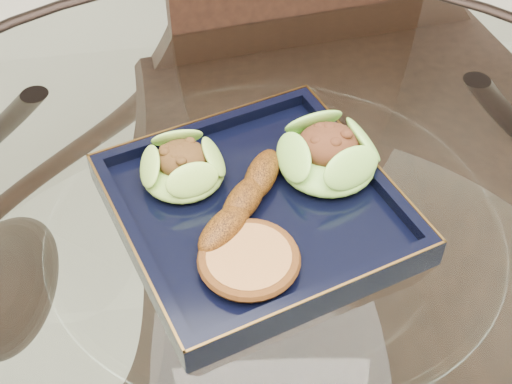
{
  "coord_description": "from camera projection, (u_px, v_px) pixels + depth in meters",
  "views": [
    {
      "loc": [
        -0.04,
        -0.44,
        1.32
      ],
      "look_at": [
        -0.01,
        0.05,
        0.8
      ],
      "focal_mm": 50.0,
      "sensor_mm": 36.0,
      "label": 1
    }
  ],
  "objects": [
    {
      "name": "dining_chair",
      "position": [
        336.0,
        155.0,
        1.07
      ],
      "size": [
        0.54,
        0.54,
        1.04
      ],
      "rotation": [
        0.0,
        0.0,
        0.23
      ],
      "color": "black",
      "rests_on": "ground"
    },
    {
      "name": "lettuce_wrap_right",
      "position": [
        328.0,
        157.0,
        0.75
      ],
      "size": [
        0.11,
        0.11,
        0.04
      ],
      "primitive_type": "ellipsoid",
      "rotation": [
        0.0,
        0.0,
        -0.05
      ],
      "color": "#5FA530",
      "rests_on": "navy_plate"
    },
    {
      "name": "crumb_patty",
      "position": [
        249.0,
        261.0,
        0.67
      ],
      "size": [
        0.1,
        0.1,
        0.02
      ],
      "primitive_type": "cylinder",
      "rotation": [
        0.0,
        0.0,
        -0.14
      ],
      "color": "#A56C37",
      "rests_on": "navy_plate"
    },
    {
      "name": "lettuce_wrap_left",
      "position": [
        183.0,
        169.0,
        0.74
      ],
      "size": [
        0.1,
        0.1,
        0.03
      ],
      "primitive_type": "ellipsoid",
      "rotation": [
        0.0,
        0.0,
        -0.18
      ],
      "color": "#6DA02E",
      "rests_on": "navy_plate"
    },
    {
      "name": "dining_table",
      "position": [
        271.0,
        347.0,
        0.82
      ],
      "size": [
        1.13,
        1.13,
        0.77
      ],
      "color": "white",
      "rests_on": "ground"
    },
    {
      "name": "navy_plate",
      "position": [
        256.0,
        212.0,
        0.73
      ],
      "size": [
        0.36,
        0.36,
        0.02
      ],
      "primitive_type": "cube",
      "rotation": [
        0.0,
        0.0,
        0.41
      ],
      "color": "black",
      "rests_on": "dining_table"
    },
    {
      "name": "roasted_plantain",
      "position": [
        244.0,
        200.0,
        0.71
      ],
      "size": [
        0.1,
        0.15,
        0.03
      ],
      "primitive_type": "ellipsoid",
      "rotation": [
        0.0,
        0.0,
        1.06
      ],
      "color": "#69350B",
      "rests_on": "navy_plate"
    }
  ]
}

